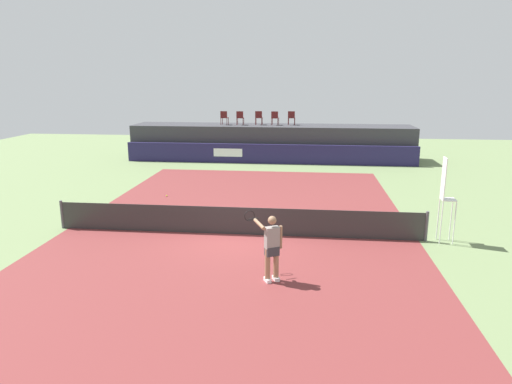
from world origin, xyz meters
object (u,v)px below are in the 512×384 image
(spectator_chair_left, at_px, (240,117))
(spectator_chair_far_right, at_px, (291,117))
(spectator_chair_center, at_px, (259,117))
(spectator_chair_right, at_px, (275,117))
(net_post_far, at_px, (427,226))
(umpire_chair, at_px, (445,194))
(spectator_chair_far_left, at_px, (224,117))
(tennis_ball, at_px, (167,196))
(net_post_near, at_px, (62,214))
(tennis_player, at_px, (271,246))

(spectator_chair_left, bearing_deg, spectator_chair_far_right, 6.40)
(spectator_chair_center, height_order, spectator_chair_right, same)
(spectator_chair_right, xyz_separation_m, net_post_far, (5.98, -15.28, -2.19))
(spectator_chair_center, bearing_deg, spectator_chair_left, -168.81)
(spectator_chair_far_right, relative_size, umpire_chair, 0.32)
(spectator_chair_far_left, height_order, tennis_ball, spectator_chair_far_left)
(spectator_chair_left, bearing_deg, spectator_chair_far_left, -178.62)
(spectator_chair_far_left, distance_m, tennis_ball, 10.72)
(spectator_chair_right, xyz_separation_m, umpire_chair, (6.47, -15.27, -1.11))
(spectator_chair_far_right, distance_m, umpire_chair, 16.48)
(tennis_ball, bearing_deg, spectator_chair_right, 68.64)
(net_post_near, bearing_deg, spectator_chair_far_left, 78.29)
(spectator_chair_far_right, bearing_deg, net_post_near, -115.70)
(spectator_chair_center, distance_m, spectator_chair_far_right, 2.12)
(spectator_chair_left, relative_size, net_post_near, 0.89)
(umpire_chair, relative_size, tennis_player, 1.56)
(spectator_chair_far_right, bearing_deg, net_post_far, -72.38)
(spectator_chair_far_right, bearing_deg, umpire_chair, -70.77)
(umpire_chair, height_order, tennis_ball, umpire_chair)
(spectator_chair_right, bearing_deg, spectator_chair_far_right, 13.23)
(tennis_ball, bearing_deg, tennis_player, -57.42)
(tennis_ball, bearing_deg, net_post_near, -115.83)
(tennis_player, xyz_separation_m, tennis_ball, (-5.33, 8.35, -0.92))
(net_post_near, height_order, net_post_far, same)
(umpire_chair, bearing_deg, spectator_chair_left, 119.91)
(spectator_chair_far_right, xyz_separation_m, tennis_ball, (-5.16, -10.75, -2.66))
(spectator_chair_far_right, relative_size, net_post_far, 0.89)
(spectator_chair_far_left, bearing_deg, tennis_player, -76.45)
(spectator_chair_right, distance_m, net_post_near, 16.71)
(spectator_chair_far_left, distance_m, spectator_chair_center, 2.24)
(umpire_chair, distance_m, net_post_near, 12.93)
(umpire_chair, height_order, net_post_near, umpire_chair)
(spectator_chair_left, xyz_separation_m, spectator_chair_far_right, (3.30, 0.37, 0.00))
(spectator_chair_far_left, bearing_deg, tennis_ball, -94.56)
(spectator_chair_far_left, bearing_deg, umpire_chair, -57.20)
(spectator_chair_right, xyz_separation_m, net_post_near, (-6.42, -15.28, -2.19))
(spectator_chair_far_left, xyz_separation_m, spectator_chair_far_right, (4.33, 0.40, 0.00))
(spectator_chair_far_right, bearing_deg, tennis_player, -89.48)
(spectator_chair_far_left, relative_size, umpire_chair, 0.32)
(spectator_chair_right, distance_m, net_post_far, 16.55)
(spectator_chair_far_left, xyz_separation_m, tennis_player, (4.51, -18.70, -1.73))
(spectator_chair_center, bearing_deg, spectator_chair_right, -6.07)
(spectator_chair_right, height_order, umpire_chair, spectator_chair_right)
(spectator_chair_center, distance_m, net_post_far, 17.07)
(spectator_chair_right, distance_m, tennis_ball, 11.59)
(spectator_chair_far_left, height_order, spectator_chair_left, same)
(spectator_chair_left, bearing_deg, net_post_far, -61.49)
(umpire_chair, bearing_deg, tennis_player, -145.68)
(spectator_chair_far_left, xyz_separation_m, umpire_chair, (9.75, -15.13, -1.11))
(spectator_chair_left, height_order, spectator_chair_far_right, same)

